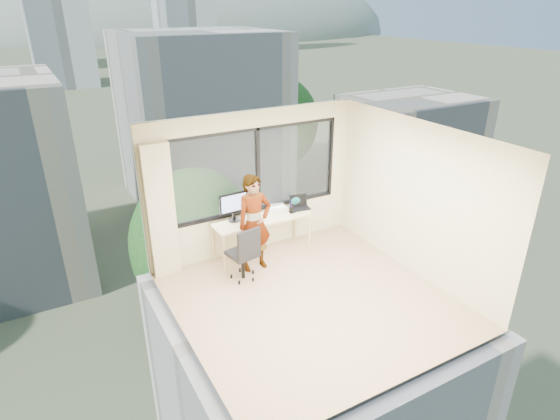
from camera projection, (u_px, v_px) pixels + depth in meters
floor at (311, 300)px, 7.25m from camera, size 4.00×4.00×0.01m
ceiling at (317, 138)px, 6.19m from camera, size 4.00×4.00×0.01m
wall_front at (412, 294)px, 5.12m from camera, size 4.00×0.01×2.60m
wall_left at (180, 259)px, 5.82m from camera, size 0.01×4.00×2.60m
wall_right at (416, 199)px, 7.61m from camera, size 0.01×4.00×2.60m
window_wall at (255, 170)px, 8.24m from camera, size 3.30×0.16×1.55m
curtain at (161, 212)px, 7.51m from camera, size 0.45×0.14×2.30m
desk at (262, 236)px, 8.42m from camera, size 1.80×0.60×0.75m
chair at (242, 252)px, 7.63m from camera, size 0.59×0.59×0.99m
person at (254, 223)px, 7.80m from camera, size 0.63×0.42×1.71m
monitor at (234, 207)px, 8.04m from camera, size 0.53×0.13×0.53m
game_console at (277, 208)px, 8.57m from camera, size 0.35×0.31×0.07m
laptop at (301, 203)px, 8.57m from camera, size 0.40×0.42×0.22m
cellphone at (293, 213)px, 8.44m from camera, size 0.11×0.05×0.01m
pen_cup at (291, 209)px, 8.45m from camera, size 0.10×0.10×0.10m
handbag at (296, 201)px, 8.70m from camera, size 0.29×0.18×0.21m
exterior_ground at (32, 89)px, 108.52m from camera, size 400.00×400.00×0.04m
near_bldg_b at (202, 118)px, 45.32m from camera, size 14.00×13.00×16.00m
near_bldg_c at (409, 147)px, 46.62m from camera, size 12.00×10.00×10.00m
far_tower_b at (56, 19)px, 105.98m from camera, size 13.00×13.00×30.00m
far_tower_c at (184, 23)px, 139.25m from camera, size 15.00×15.00×26.00m
hill_b at (178, 33)px, 312.47m from camera, size 300.00×220.00×96.00m
tree_b at (198, 259)px, 27.24m from camera, size 7.60×7.60×9.00m
tree_c at (281, 131)px, 52.60m from camera, size 8.40×8.40×10.00m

